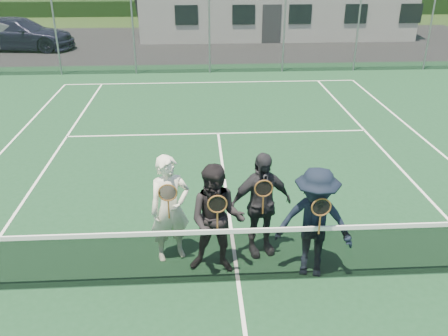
# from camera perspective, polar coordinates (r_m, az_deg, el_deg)

# --- Properties ---
(ground) EXTENTS (220.00, 220.00, 0.00)m
(ground) POSITION_cam_1_polar(r_m,az_deg,el_deg) (26.26, -2.18, 14.68)
(ground) COLOR #284217
(ground) RESTS_ON ground
(court_surface) EXTENTS (30.00, 30.00, 0.02)m
(court_surface) POSITION_cam_1_polar(r_m,az_deg,el_deg) (7.49, 1.70, -13.54)
(court_surface) COLOR #14381E
(court_surface) RESTS_ON ground
(tarmac_carpark) EXTENTS (40.00, 12.00, 0.01)m
(tarmac_carpark) POSITION_cam_1_polar(r_m,az_deg,el_deg) (26.48, -11.15, 14.35)
(tarmac_carpark) COLOR black
(tarmac_carpark) RESTS_ON ground
(hedge_row) EXTENTS (40.00, 1.20, 1.10)m
(hedge_row) POSITION_cam_1_polar(r_m,az_deg,el_deg) (38.06, -2.67, 18.70)
(hedge_row) COLOR black
(hedge_row) RESTS_ON ground
(car_b) EXTENTS (4.67, 2.74, 1.45)m
(car_b) POSITION_cam_1_polar(r_m,az_deg,el_deg) (26.78, -25.17, 14.22)
(car_b) COLOR #94999C
(car_b) RESTS_ON ground
(car_c) EXTENTS (5.56, 2.76, 1.55)m
(car_c) POSITION_cam_1_polar(r_m,az_deg,el_deg) (26.64, -23.40, 14.59)
(car_c) COLOR #191A32
(car_c) RESTS_ON ground
(court_markings) EXTENTS (11.03, 23.83, 0.01)m
(court_markings) POSITION_cam_1_polar(r_m,az_deg,el_deg) (7.48, 1.70, -13.45)
(court_markings) COLOR white
(court_markings) RESTS_ON court_surface
(tennis_net) EXTENTS (11.68, 0.08, 1.10)m
(tennis_net) POSITION_cam_1_polar(r_m,az_deg,el_deg) (7.17, 1.76, -10.22)
(tennis_net) COLOR slate
(tennis_net) RESTS_ON ground
(perimeter_fence) EXTENTS (30.07, 0.07, 3.02)m
(perimeter_fence) POSITION_cam_1_polar(r_m,az_deg,el_deg) (19.60, -1.77, 15.70)
(perimeter_fence) COLOR slate
(perimeter_fence) RESTS_ON ground
(player_a) EXTENTS (0.77, 0.64, 1.80)m
(player_a) POSITION_cam_1_polar(r_m,az_deg,el_deg) (7.57, -6.53, -4.89)
(player_a) COLOR white
(player_a) RESTS_ON court_surface
(player_b) EXTENTS (0.98, 0.82, 1.80)m
(player_b) POSITION_cam_1_polar(r_m,az_deg,el_deg) (7.23, -0.88, -6.29)
(player_b) COLOR black
(player_b) RESTS_ON court_surface
(player_c) EXTENTS (1.13, 0.69, 1.80)m
(player_c) POSITION_cam_1_polar(r_m,az_deg,el_deg) (7.67, 4.41, -4.40)
(player_c) COLOR #26272C
(player_c) RESTS_ON court_surface
(player_d) EXTENTS (1.29, 0.93, 1.80)m
(player_d) POSITION_cam_1_polar(r_m,az_deg,el_deg) (7.28, 10.82, -6.55)
(player_d) COLOR black
(player_d) RESTS_ON court_surface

